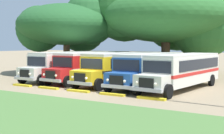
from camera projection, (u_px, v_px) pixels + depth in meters
The scene contains 13 objects.
ground_plane at pixel (83, 91), 24.85m from camera, with size 220.00×220.00×0.00m, color #937F60.
parked_bus_slot_0 at pixel (67, 64), 32.68m from camera, with size 2.69×10.84×2.82m.
parked_bus_slot_1 at pixel (93, 65), 31.29m from camera, with size 3.11×10.90×2.82m.
parked_bus_slot_2 at pixel (121, 66), 29.22m from camera, with size 3.20×10.91×2.82m.
parked_bus_slot_3 at pixel (150, 68), 27.57m from camera, with size 2.84×10.86×2.82m.
parked_bus_slot_4 at pixel (183, 70), 25.71m from camera, with size 3.37×10.94×2.82m.
curb_wheelstop_0 at pixel (22, 85), 27.57m from camera, with size 2.00×0.36×0.15m, color yellow.
curb_wheelstop_1 at pixel (48, 88), 25.93m from camera, with size 2.00×0.36×0.15m, color yellow.
curb_wheelstop_2 at pixel (78, 91), 24.30m from camera, with size 2.00×0.36×0.15m, color yellow.
curb_wheelstop_3 at pixel (112, 94), 22.67m from camera, with size 2.00×0.36×0.15m, color yellow.
curb_wheelstop_4 at pixel (151, 98), 21.03m from camera, with size 2.00×0.36×0.15m, color yellow.
broad_shade_tree at pixel (169, 15), 37.21m from camera, with size 16.29×15.42×12.10m.
secondary_tree at pixel (70, 25), 38.67m from camera, with size 12.08×11.98×9.75m.
Camera 1 is at (15.08, -19.62, 3.69)m, focal length 51.37 mm.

